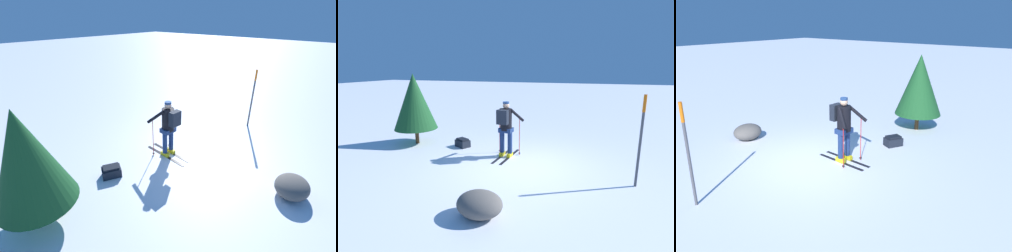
# 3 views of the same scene
# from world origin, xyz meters

# --- Properties ---
(ground_plane) EXTENTS (80.00, 80.00, 0.00)m
(ground_plane) POSITION_xyz_m (0.00, 0.00, 0.00)
(ground_plane) COLOR white
(skier) EXTENTS (0.96, 1.61, 1.80)m
(skier) POSITION_xyz_m (0.67, -0.62, 1.07)
(skier) COLOR black
(skier) RESTS_ON ground_plane
(dropped_backpack) EXTENTS (0.62, 0.55, 0.31)m
(dropped_backpack) POSITION_xyz_m (2.51, -1.14, 0.15)
(dropped_backpack) COLOR black
(dropped_backpack) RESTS_ON ground_plane
(trail_marker) EXTENTS (0.07, 0.07, 2.26)m
(trail_marker) POSITION_xyz_m (-3.05, 0.44, 1.31)
(trail_marker) COLOR #4C4C51
(trail_marker) RESTS_ON ground_plane
(rock_boulder) EXTENTS (0.93, 0.79, 0.51)m
(rock_boulder) POSITION_xyz_m (0.05, 2.86, 0.26)
(rock_boulder) COLOR #5B5651
(rock_boulder) RESTS_ON ground_plane
(pine_tree) EXTENTS (1.58, 1.58, 2.64)m
(pine_tree) POSITION_xyz_m (4.38, -1.00, 1.61)
(pine_tree) COLOR #4C331E
(pine_tree) RESTS_ON ground_plane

